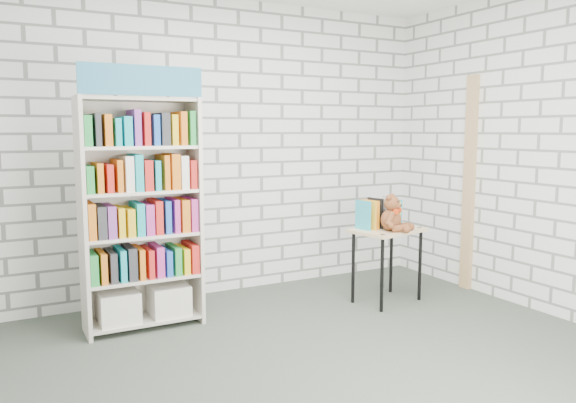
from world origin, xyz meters
name	(u,v)px	position (x,y,z in m)	size (l,w,h in m)	color
ground	(328,366)	(0.00, 0.00, 0.00)	(4.50, 4.50, 0.00)	#3C453A
room_shell	(331,97)	(0.00, 0.00, 1.78)	(4.52, 4.02, 2.81)	silver
bookshelf	(141,212)	(-0.90, 1.36, 0.94)	(0.91, 0.36, 2.05)	beige
display_table	(387,239)	(1.25, 0.97, 0.59)	(0.71, 0.56, 0.68)	#D2B17E
table_books	(379,213)	(1.22, 1.07, 0.81)	(0.47, 0.28, 0.26)	teal
teddy_bear	(393,216)	(1.22, 0.87, 0.81)	(0.32, 0.31, 0.33)	maroon
door_trim	(469,184)	(2.23, 0.95, 1.05)	(0.05, 0.12, 2.10)	tan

